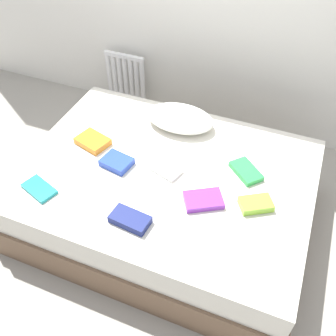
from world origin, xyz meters
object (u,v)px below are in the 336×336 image
object	(u,v)px
textbook_navy	(130,219)
textbook_lime	(256,204)
textbook_purple	(203,200)
textbook_green	(246,171)
radiator	(126,77)
textbook_orange	(93,141)
textbook_blue	(117,162)
bed	(165,195)
textbook_teal	(39,189)
pillow	(180,118)
textbook_white	(165,170)

from	to	relation	value
textbook_navy	textbook_lime	xyz separation A→B (m)	(0.67, 0.40, -0.00)
textbook_purple	textbook_green	size ratio (longest dim) A/B	1.04
radiator	textbook_lime	xyz separation A→B (m)	(1.55, -1.28, 0.18)
textbook_lime	textbook_navy	bearing A→B (deg)	179.28
textbook_orange	textbook_lime	bearing A→B (deg)	9.47
textbook_orange	textbook_blue	xyz separation A→B (m)	(0.26, -0.13, -0.00)
textbook_orange	textbook_navy	bearing A→B (deg)	-27.53
textbook_blue	radiator	bearing A→B (deg)	124.90
bed	textbook_purple	bearing A→B (deg)	-27.23
textbook_orange	textbook_purple	bearing A→B (deg)	2.17
textbook_navy	textbook_blue	bearing A→B (deg)	132.29
textbook_teal	textbook_green	size ratio (longest dim) A/B	1.01
radiator	textbook_navy	world-z (taller)	radiator
bed	textbook_blue	bearing A→B (deg)	-168.07
radiator	pillow	distance (m)	1.10
textbook_purple	textbook_blue	world-z (taller)	textbook_blue
textbook_white	textbook_purple	bearing A→B (deg)	-9.70
textbook_white	textbook_blue	world-z (taller)	textbook_blue
textbook_orange	textbook_purple	xyz separation A→B (m)	(0.92, -0.23, -0.00)
textbook_navy	textbook_orange	world-z (taller)	textbook_navy
textbook_orange	pillow	bearing A→B (deg)	57.19
pillow	textbook_blue	world-z (taller)	pillow
textbook_blue	textbook_lime	bearing A→B (deg)	9.47
textbook_navy	textbook_purple	distance (m)	0.47
textbook_white	textbook_navy	distance (m)	0.48
textbook_lime	textbook_purple	xyz separation A→B (m)	(-0.31, -0.09, -0.00)
pillow	textbook_teal	xyz separation A→B (m)	(-0.60, -0.97, -0.05)
textbook_navy	textbook_lime	size ratio (longest dim) A/B	1.20
textbook_teal	textbook_orange	xyz separation A→B (m)	(0.09, 0.53, 0.01)
textbook_white	textbook_teal	size ratio (longest dim) A/B	0.95
textbook_navy	textbook_blue	size ratio (longest dim) A/B	1.19
textbook_teal	textbook_orange	distance (m)	0.54
textbook_white	textbook_blue	xyz separation A→B (m)	(-0.33, -0.07, 0.01)
textbook_navy	textbook_green	size ratio (longest dim) A/B	1.03
bed	textbook_purple	xyz separation A→B (m)	(0.33, -0.17, 0.27)
pillow	textbook_navy	xyz separation A→B (m)	(0.06, -0.98, -0.04)
textbook_white	textbook_blue	distance (m)	0.34
textbook_purple	textbook_white	bearing A→B (deg)	122.81
bed	textbook_blue	world-z (taller)	textbook_blue
textbook_navy	textbook_teal	size ratio (longest dim) A/B	1.03
textbook_navy	bed	bearing A→B (deg)	92.42
textbook_lime	textbook_purple	bearing A→B (deg)	163.81
textbook_orange	textbook_purple	world-z (taller)	textbook_orange
bed	textbook_navy	world-z (taller)	textbook_navy
textbook_lime	textbook_orange	distance (m)	1.24
radiator	pillow	world-z (taller)	pillow
textbook_purple	textbook_blue	distance (m)	0.67
textbook_teal	textbook_lime	distance (m)	1.38
bed	textbook_green	bearing A→B (deg)	19.62
textbook_green	bed	bearing A→B (deg)	-118.22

